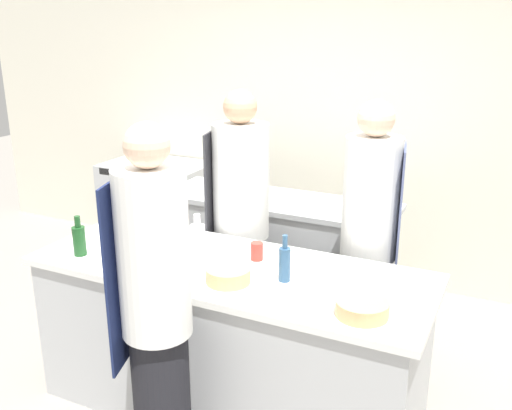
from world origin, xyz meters
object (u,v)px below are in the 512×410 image
at_px(oven_range, 159,210).
at_px(bottle_vinegar, 140,214).
at_px(stockpot, 250,181).
at_px(chef_at_stove, 369,244).
at_px(cup, 257,251).
at_px(chef_at_pass_far, 241,225).
at_px(chef_at_prep_near, 156,315).
at_px(bottle_olive_oil, 285,263).
at_px(bowl_ceramic_blue, 161,230).
at_px(bowl_mixing_large, 228,275).
at_px(bowl_prep_small, 149,258).
at_px(bottle_cooking_oil, 79,240).
at_px(bottle_wine, 198,238).
at_px(bowl_wooden_salad, 362,308).

height_order(oven_range, bottle_vinegar, bottle_vinegar).
bearing_deg(stockpot, chef_at_stove, -30.17).
bearing_deg(stockpot, cup, -62.10).
relative_size(chef_at_pass_far, cup, 17.47).
relative_size(chef_at_prep_near, bottle_olive_oil, 7.15).
distance_m(bottle_olive_oil, bowl_ceramic_blue, 0.98).
bearing_deg(bowl_mixing_large, bottle_olive_oil, 29.23).
relative_size(chef_at_stove, bowl_prep_small, 7.55).
xyz_separation_m(bowl_mixing_large, bowl_prep_small, (-0.49, 0.00, 0.00)).
bearing_deg(bottle_cooking_oil, bottle_olive_oil, 9.29).
relative_size(bottle_olive_oil, bowl_prep_small, 1.07).
bearing_deg(chef_at_pass_far, bottle_olive_oil, -151.32).
bearing_deg(bottle_wine, bottle_cooking_oil, -151.62).
height_order(bowl_prep_small, bowl_ceramic_blue, same).
distance_m(chef_at_stove, bottle_vinegar, 1.47).
height_order(chef_at_stove, bottle_vinegar, chef_at_stove).
relative_size(bowl_prep_small, bowl_wooden_salad, 0.95).
bearing_deg(chef_at_stove, bowl_ceramic_blue, -80.60).
distance_m(bottle_olive_oil, bottle_cooking_oil, 1.21).
relative_size(chef_at_pass_far, stockpot, 5.91).
bearing_deg(oven_range, bottle_vinegar, -58.34).
distance_m(bowl_prep_small, bowl_wooden_salad, 1.21).
distance_m(chef_at_pass_far, bottle_vinegar, 0.66).
height_order(bowl_mixing_large, bowl_prep_small, bowl_prep_small).
bearing_deg(cup, bottle_wine, -170.76).
bearing_deg(stockpot, chef_at_prep_near, -75.88).
bearing_deg(bowl_mixing_large, bottle_cooking_oil, -176.76).
xyz_separation_m(chef_at_stove, bottle_vinegar, (-1.42, -0.38, 0.10)).
bearing_deg(oven_range, bowl_wooden_salad, -37.98).
height_order(bottle_vinegar, bowl_prep_small, bottle_vinegar).
height_order(bottle_olive_oil, bottle_vinegar, bottle_olive_oil).
xyz_separation_m(oven_range, bowl_prep_small, (1.31, -1.93, 0.49)).
bearing_deg(bowl_wooden_salad, oven_range, 142.02).
bearing_deg(bottle_cooking_oil, cup, 21.80).
bearing_deg(bottle_olive_oil, chef_at_pass_far, 131.78).
relative_size(oven_range, bowl_wooden_salad, 3.91).
bearing_deg(bowl_wooden_salad, cup, 152.66).
bearing_deg(bottle_wine, bowl_prep_small, -119.34).
distance_m(bottle_olive_oil, bottle_vinegar, 1.21).
relative_size(bottle_wine, bowl_prep_small, 1.00).
bearing_deg(bowl_ceramic_blue, bottle_wine, -20.62).
bearing_deg(chef_at_prep_near, bowl_wooden_salad, -80.60).
bearing_deg(bottle_wine, stockpot, 102.54).
distance_m(oven_range, chef_at_prep_near, 2.96).
bearing_deg(stockpot, bottle_wine, -77.46).
relative_size(bowl_ceramic_blue, bowl_wooden_salad, 1.08).
relative_size(oven_range, bowl_mixing_large, 4.15).
height_order(chef_at_stove, bowl_wooden_salad, chef_at_stove).
bearing_deg(bowl_wooden_salad, bowl_prep_small, 177.96).
bearing_deg(bottle_cooking_oil, bowl_prep_small, 7.00).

